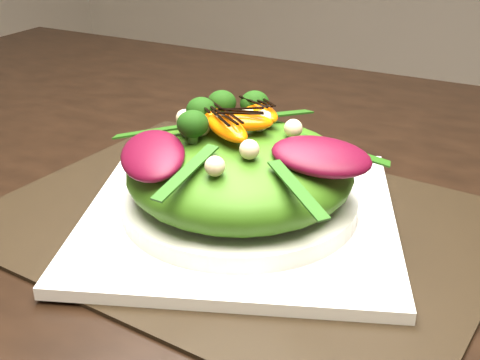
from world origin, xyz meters
The scene contains 10 objects.
dining_table centered at (0.00, 0.00, 0.73)m, with size 1.60×0.90×0.75m, color black.
placemat centered at (0.00, -0.12, 0.75)m, with size 0.46×0.35×0.00m, color black.
plate_base centered at (0.00, -0.12, 0.76)m, with size 0.29×0.29×0.01m, color silver.
salad_bowl centered at (0.00, -0.12, 0.77)m, with size 0.22×0.22×0.02m, color silver.
lettuce_mound centered at (0.00, -0.12, 0.80)m, with size 0.21×0.21×0.07m, color #376412.
radicchio_leaf centered at (0.08, -0.12, 0.84)m, with size 0.08×0.05×0.02m, color #430718.
orange_segment centered at (-0.01, -0.09, 0.85)m, with size 0.06×0.02×0.01m, color #E55503.
broccoli_floret centered at (-0.07, -0.09, 0.85)m, with size 0.04×0.04×0.04m, color black.
macadamia_nut centered at (0.02, -0.16, 0.84)m, with size 0.02×0.02×0.02m, color beige.
balsamic_drizzle centered at (-0.01, -0.09, 0.86)m, with size 0.05×0.00×0.00m, color black.
Camera 1 is at (0.25, -0.58, 1.05)m, focal length 48.00 mm.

